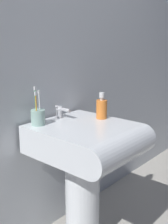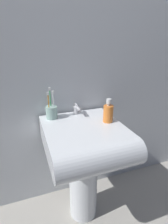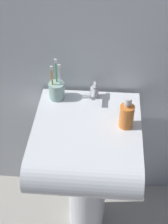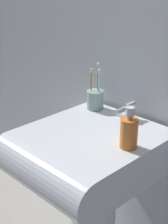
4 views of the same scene
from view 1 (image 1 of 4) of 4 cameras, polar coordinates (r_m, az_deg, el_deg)
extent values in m
cube|color=silver|center=(1.71, -8.02, 13.79)|extent=(5.00, 0.05, 2.40)
cylinder|color=white|center=(1.76, -0.32, -17.04)|extent=(0.20, 0.20, 0.60)
cube|color=white|center=(1.59, -0.33, -5.34)|extent=(0.49, 0.50, 0.16)
cylinder|color=white|center=(1.45, 7.16, -7.48)|extent=(0.49, 0.16, 0.16)
cylinder|color=#B7B7BC|center=(1.71, -5.05, -0.22)|extent=(0.04, 0.04, 0.06)
cylinder|color=#B7B7BC|center=(1.67, -4.00, 0.46)|extent=(0.02, 0.09, 0.02)
cube|color=#B7B7BC|center=(1.70, -5.08, 1.09)|extent=(0.01, 0.06, 0.01)
cylinder|color=#99BFB2|center=(1.57, -9.33, -1.09)|extent=(0.08, 0.08, 0.09)
cylinder|color=orange|center=(1.54, -9.67, 0.51)|extent=(0.01, 0.01, 0.16)
cube|color=white|center=(1.52, -9.81, 3.71)|extent=(0.01, 0.01, 0.02)
cylinder|color=white|center=(1.57, -9.00, 0.84)|extent=(0.01, 0.01, 0.16)
cube|color=white|center=(1.55, -9.13, 4.00)|extent=(0.01, 0.01, 0.02)
cylinder|color=#3FB266|center=(1.57, -9.78, 1.18)|extent=(0.01, 0.01, 0.18)
cube|color=white|center=(1.55, -9.94, 4.75)|extent=(0.01, 0.01, 0.02)
cylinder|color=orange|center=(1.68, 3.59, 0.55)|extent=(0.06, 0.06, 0.11)
cylinder|color=silver|center=(1.67, 3.62, 2.67)|extent=(0.02, 0.02, 0.01)
cylinder|color=silver|center=(1.66, 3.64, 3.44)|extent=(0.03, 0.03, 0.03)
camera|label=2|loc=(0.79, 38.68, 13.77)|focal=28.00mm
camera|label=3|loc=(1.35, 55.93, 34.94)|focal=55.00mm
camera|label=4|loc=(1.98, 39.78, 15.61)|focal=55.00mm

